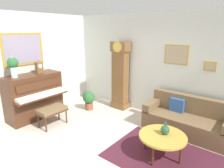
{
  "coord_description": "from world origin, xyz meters",
  "views": [
    {
      "loc": [
        2.5,
        -2.4,
        2.34
      ],
      "look_at": [
        -0.43,
        1.26,
        1.02
      ],
      "focal_mm": 30.97,
      "sensor_mm": 36.0,
      "label": 1
    }
  ],
  "objects_px": {
    "piano_bench": "(52,110)",
    "mantel_clock": "(39,67)",
    "grandfather_clock": "(120,77)",
    "piano": "(34,96)",
    "green_jug": "(165,130)",
    "flower_vase": "(13,65)",
    "potted_plant": "(89,99)",
    "coffee_table": "(163,137)",
    "couch": "(187,120)"
  },
  "relations": [
    {
      "from": "coffee_table",
      "to": "flower_vase",
      "type": "distance_m",
      "value": 3.78
    },
    {
      "from": "flower_vase",
      "to": "green_jug",
      "type": "bearing_deg",
      "value": 16.92
    },
    {
      "from": "piano_bench",
      "to": "mantel_clock",
      "type": "height_order",
      "value": "mantel_clock"
    },
    {
      "from": "piano_bench",
      "to": "green_jug",
      "type": "height_order",
      "value": "green_jug"
    },
    {
      "from": "flower_vase",
      "to": "potted_plant",
      "type": "xyz_separation_m",
      "value": [
        0.77,
        1.74,
        -1.2
      ]
    },
    {
      "from": "grandfather_clock",
      "to": "coffee_table",
      "type": "bearing_deg",
      "value": -35.19
    },
    {
      "from": "piano",
      "to": "coffee_table",
      "type": "height_order",
      "value": "piano"
    },
    {
      "from": "piano_bench",
      "to": "coffee_table",
      "type": "height_order",
      "value": "piano_bench"
    },
    {
      "from": "grandfather_clock",
      "to": "piano",
      "type": "bearing_deg",
      "value": -125.24
    },
    {
      "from": "piano",
      "to": "green_jug",
      "type": "xyz_separation_m",
      "value": [
        3.48,
        0.61,
        -0.08
      ]
    },
    {
      "from": "mantel_clock",
      "to": "coffee_table",
      "type": "bearing_deg",
      "value": 5.27
    },
    {
      "from": "grandfather_clock",
      "to": "mantel_clock",
      "type": "distance_m",
      "value": 2.3
    },
    {
      "from": "piano",
      "to": "grandfather_clock",
      "type": "relative_size",
      "value": 0.71
    },
    {
      "from": "couch",
      "to": "mantel_clock",
      "type": "xyz_separation_m",
      "value": [
        -3.53,
        -1.54,
        1.07
      ]
    },
    {
      "from": "grandfather_clock",
      "to": "couch",
      "type": "xyz_separation_m",
      "value": [
        2.12,
        -0.23,
        -0.65
      ]
    },
    {
      "from": "piano",
      "to": "flower_vase",
      "type": "xyz_separation_m",
      "value": [
        0.0,
        -0.45,
        0.91
      ]
    },
    {
      "from": "coffee_table",
      "to": "potted_plant",
      "type": "relative_size",
      "value": 1.57
    },
    {
      "from": "flower_vase",
      "to": "potted_plant",
      "type": "relative_size",
      "value": 1.04
    },
    {
      "from": "green_jug",
      "to": "grandfather_clock",
      "type": "bearing_deg",
      "value": 146.18
    },
    {
      "from": "piano_bench",
      "to": "couch",
      "type": "height_order",
      "value": "couch"
    },
    {
      "from": "couch",
      "to": "mantel_clock",
      "type": "height_order",
      "value": "mantel_clock"
    },
    {
      "from": "flower_vase",
      "to": "potted_plant",
      "type": "bearing_deg",
      "value": 66.14
    },
    {
      "from": "piano",
      "to": "mantel_clock",
      "type": "bearing_deg",
      "value": 89.42
    },
    {
      "from": "grandfather_clock",
      "to": "coffee_table",
      "type": "height_order",
      "value": "grandfather_clock"
    },
    {
      "from": "grandfather_clock",
      "to": "flower_vase",
      "type": "distance_m",
      "value": 2.88
    },
    {
      "from": "potted_plant",
      "to": "flower_vase",
      "type": "bearing_deg",
      "value": -113.86
    },
    {
      "from": "piano",
      "to": "mantel_clock",
      "type": "relative_size",
      "value": 3.79
    },
    {
      "from": "potted_plant",
      "to": "couch",
      "type": "bearing_deg",
      "value": 9.84
    },
    {
      "from": "green_jug",
      "to": "piano",
      "type": "bearing_deg",
      "value": -170.08
    },
    {
      "from": "flower_vase",
      "to": "coffee_table",
      "type": "bearing_deg",
      "value": 15.99
    },
    {
      "from": "green_jug",
      "to": "potted_plant",
      "type": "bearing_deg",
      "value": 165.93
    },
    {
      "from": "coffee_table",
      "to": "flower_vase",
      "type": "height_order",
      "value": "flower_vase"
    },
    {
      "from": "green_jug",
      "to": "piano_bench",
      "type": "bearing_deg",
      "value": -167.03
    },
    {
      "from": "piano_bench",
      "to": "coffee_table",
      "type": "relative_size",
      "value": 0.8
    },
    {
      "from": "coffee_table",
      "to": "flower_vase",
      "type": "relative_size",
      "value": 1.52
    },
    {
      "from": "coffee_table",
      "to": "mantel_clock",
      "type": "bearing_deg",
      "value": -174.73
    },
    {
      "from": "green_jug",
      "to": "mantel_clock",
      "type": "bearing_deg",
      "value": -173.7
    },
    {
      "from": "coffee_table",
      "to": "potted_plant",
      "type": "distance_m",
      "value": 2.8
    },
    {
      "from": "grandfather_clock",
      "to": "coffee_table",
      "type": "relative_size",
      "value": 2.31
    },
    {
      "from": "flower_vase",
      "to": "green_jug",
      "type": "relative_size",
      "value": 2.42
    },
    {
      "from": "flower_vase",
      "to": "potted_plant",
      "type": "height_order",
      "value": "flower_vase"
    },
    {
      "from": "couch",
      "to": "potted_plant",
      "type": "xyz_separation_m",
      "value": [
        -2.76,
        -0.48,
        0.01
      ]
    },
    {
      "from": "grandfather_clock",
      "to": "flower_vase",
      "type": "height_order",
      "value": "grandfather_clock"
    },
    {
      "from": "couch",
      "to": "green_jug",
      "type": "relative_size",
      "value": 7.92
    },
    {
      "from": "grandfather_clock",
      "to": "green_jug",
      "type": "distance_m",
      "value": 2.53
    },
    {
      "from": "piano",
      "to": "potted_plant",
      "type": "height_order",
      "value": "piano"
    },
    {
      "from": "couch",
      "to": "green_jug",
      "type": "distance_m",
      "value": 1.18
    },
    {
      "from": "piano_bench",
      "to": "piano",
      "type": "bearing_deg",
      "value": 179.21
    },
    {
      "from": "piano",
      "to": "couch",
      "type": "distance_m",
      "value": 3.96
    },
    {
      "from": "piano_bench",
      "to": "flower_vase",
      "type": "distance_m",
      "value": 1.44
    }
  ]
}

